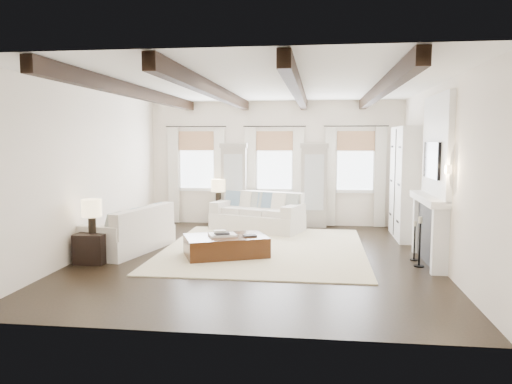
# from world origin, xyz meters

# --- Properties ---
(ground) EXTENTS (7.50, 7.50, 0.00)m
(ground) POSITION_xyz_m (0.00, 0.00, 0.00)
(ground) COLOR black
(ground) RESTS_ON ground
(room_shell) EXTENTS (6.54, 7.54, 3.22)m
(room_shell) POSITION_xyz_m (0.75, 0.90, 1.89)
(room_shell) COLOR white
(room_shell) RESTS_ON ground
(area_rug) EXTENTS (4.00, 4.64, 0.02)m
(area_rug) POSITION_xyz_m (0.06, 0.75, 0.01)
(area_rug) COLOR beige
(area_rug) RESTS_ON ground
(sofa_back) EXTENTS (2.38, 1.67, 0.93)m
(sofa_back) POSITION_xyz_m (-0.31, 2.83, 0.38)
(sofa_back) COLOR silver
(sofa_back) RESTS_ON ground
(sofa_left) EXTENTS (1.37, 2.22, 0.88)m
(sofa_left) POSITION_xyz_m (-2.54, 0.25, 0.36)
(sofa_left) COLOR silver
(sofa_left) RESTS_ON ground
(ottoman) EXTENTS (1.75, 1.45, 0.39)m
(ottoman) POSITION_xyz_m (-0.59, 0.01, 0.20)
(ottoman) COLOR black
(ottoman) RESTS_ON ground
(tray) EXTENTS (0.61, 0.54, 0.04)m
(tray) POSITION_xyz_m (-0.66, 0.01, 0.41)
(tray) COLOR white
(tray) RESTS_ON ottoman
(book_lower) EXTENTS (0.32, 0.28, 0.04)m
(book_lower) POSITION_xyz_m (-0.66, -0.05, 0.45)
(book_lower) COLOR #262628
(book_lower) RESTS_ON tray
(book_upper) EXTENTS (0.27, 0.24, 0.03)m
(book_upper) POSITION_xyz_m (-0.71, -0.01, 0.49)
(book_upper) COLOR beige
(book_upper) RESTS_ON book_lower
(book_loose) EXTENTS (0.29, 0.26, 0.03)m
(book_loose) POSITION_xyz_m (-0.14, 0.03, 0.41)
(book_loose) COLOR #262628
(book_loose) RESTS_ON ottoman
(side_table_front) EXTENTS (0.54, 0.54, 0.54)m
(side_table_front) POSITION_xyz_m (-2.89, -0.74, 0.27)
(side_table_front) COLOR black
(side_table_front) RESTS_ON ground
(lamp_front) EXTENTS (0.35, 0.35, 0.61)m
(lamp_front) POSITION_xyz_m (-2.89, -0.74, 0.96)
(lamp_front) COLOR black
(lamp_front) RESTS_ON side_table_front
(side_table_back) EXTENTS (0.40, 0.40, 0.59)m
(side_table_back) POSITION_xyz_m (-1.41, 3.31, 0.30)
(side_table_back) COLOR black
(side_table_back) RESTS_ON ground
(lamp_back) EXTENTS (0.36, 0.36, 0.61)m
(lamp_back) POSITION_xyz_m (-1.41, 3.31, 1.01)
(lamp_back) COLOR black
(lamp_back) RESTS_ON side_table_back
(candlestick_near) EXTENTS (0.18, 0.18, 0.88)m
(candlestick_near) POSITION_xyz_m (2.90, -0.32, 0.37)
(candlestick_near) COLOR black
(candlestick_near) RESTS_ON ground
(candlestick_far) EXTENTS (0.15, 0.15, 0.73)m
(candlestick_far) POSITION_xyz_m (2.90, 0.15, 0.30)
(candlestick_far) COLOR black
(candlestick_far) RESTS_ON ground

